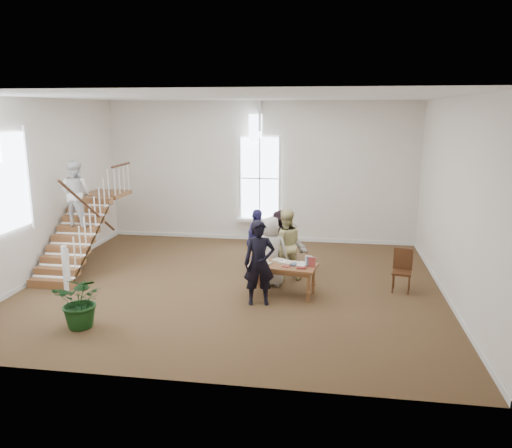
% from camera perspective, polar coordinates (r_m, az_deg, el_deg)
% --- Properties ---
extents(ground, '(10.00, 10.00, 0.00)m').
position_cam_1_polar(ground, '(12.35, -2.57, -6.99)').
color(ground, '#4D351E').
rests_on(ground, ground).
extents(room_shell, '(10.49, 10.00, 10.00)m').
position_cam_1_polar(room_shell, '(16.39, 0.39, -0.51)').
color(room_shell, silver).
rests_on(room_shell, ground).
extents(staircase, '(1.10, 4.10, 2.92)m').
position_cam_1_polar(staircase, '(14.07, -19.65, 1.58)').
color(staircase, brown).
rests_on(staircase, ground).
extents(library_table, '(1.65, 1.01, 0.79)m').
position_cam_1_polar(library_table, '(11.56, 3.08, -5.02)').
color(library_table, brown).
rests_on(library_table, ground).
extents(police_officer, '(0.77, 0.59, 1.88)m').
position_cam_1_polar(police_officer, '(10.90, 0.37, -4.49)').
color(police_officer, black).
rests_on(police_officer, ground).
extents(elderly_woman, '(0.87, 0.60, 1.71)m').
position_cam_1_polar(elderly_woman, '(12.10, 1.70, -3.14)').
color(elderly_woman, beige).
rests_on(elderly_woman, ground).
extents(person_yellow, '(1.01, 0.87, 1.81)m').
position_cam_1_polar(person_yellow, '(12.54, 3.34, -2.36)').
color(person_yellow, '#CFC581').
rests_on(person_yellow, ground).
extents(woman_cluster_a, '(0.69, 1.05, 1.67)m').
position_cam_1_polar(woman_cluster_a, '(13.21, 0.06, -1.87)').
color(woman_cluster_a, navy).
rests_on(woman_cluster_a, ground).
extents(woman_cluster_b, '(1.07, 1.16, 1.57)m').
position_cam_1_polar(woman_cluster_b, '(13.58, 2.85, -1.68)').
color(woman_cluster_b, black).
rests_on(woman_cluster_b, ground).
extents(woman_cluster_c, '(1.31, 1.08, 1.41)m').
position_cam_1_polar(woman_cluster_c, '(12.95, 3.87, -2.80)').
color(woman_cluster_c, silver).
rests_on(woman_cluster_c, ground).
extents(floor_plant, '(1.06, 0.95, 1.09)m').
position_cam_1_polar(floor_plant, '(10.46, -19.31, -8.29)').
color(floor_plant, black).
rests_on(floor_plant, ground).
extents(side_chair, '(0.52, 0.52, 1.02)m').
position_cam_1_polar(side_chair, '(12.31, 16.38, -4.80)').
color(side_chair, '#32190D').
rests_on(side_chair, ground).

